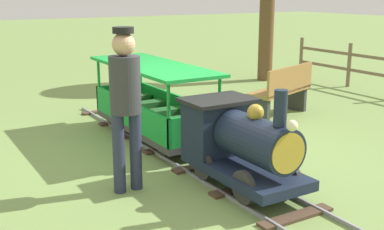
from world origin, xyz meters
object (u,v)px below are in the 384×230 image
Objects in this scene: locomotive at (239,141)px; conductor_person at (125,97)px; park_bench at (283,91)px; passenger_car at (153,108)px.

locomotive is 0.89× the size of conductor_person.
passenger_car is at bearing -0.16° from park_bench.
park_bench is at bearing 179.84° from passenger_car.
passenger_car is 1.84m from conductor_person.
conductor_person reaches higher than passenger_car.
locomotive is at bearing 90.00° from passenger_car.
conductor_person is at bearing -25.29° from locomotive.
conductor_person is (1.01, 1.45, 0.53)m from passenger_car.
passenger_car is (0.00, -1.93, -0.06)m from locomotive.
conductor_person is 1.19× the size of park_bench.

